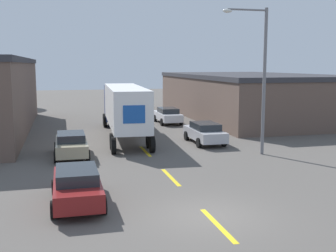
% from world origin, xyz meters
% --- Properties ---
extents(ground_plane, '(160.00, 160.00, 0.00)m').
position_xyz_m(ground_plane, '(0.00, 0.00, 0.00)').
color(ground_plane, '#56514C').
extents(road_centerline, '(0.20, 15.93, 0.01)m').
position_xyz_m(road_centerline, '(0.00, 5.44, 0.00)').
color(road_centerline, yellow).
rests_on(road_centerline, ground_plane).
extents(warehouse_right, '(12.86, 24.08, 4.48)m').
position_xyz_m(warehouse_right, '(13.97, 26.73, 2.25)').
color(warehouse_right, brown).
rests_on(warehouse_right, ground_plane).
extents(semi_truck, '(3.45, 14.51, 3.86)m').
position_xyz_m(semi_truck, '(-0.47, 17.86, 2.36)').
color(semi_truck, navy).
rests_on(semi_truck, ground_plane).
extents(parked_car_left_far, '(1.99, 4.61, 1.45)m').
position_xyz_m(parked_car_left_far, '(-4.56, 11.34, 0.77)').
color(parked_car_left_far, tan).
rests_on(parked_car_left_far, ground_plane).
extents(parked_car_right_far, '(1.99, 4.61, 1.45)m').
position_xyz_m(parked_car_right_far, '(4.56, 23.97, 0.77)').
color(parked_car_right_far, silver).
rests_on(parked_car_right_far, ground_plane).
extents(parked_car_left_near, '(1.99, 4.61, 1.45)m').
position_xyz_m(parked_car_left_near, '(-4.56, 2.50, 0.77)').
color(parked_car_left_near, maroon).
rests_on(parked_car_left_near, ground_plane).
extents(parked_car_right_mid, '(1.99, 4.61, 1.45)m').
position_xyz_m(parked_car_right_mid, '(4.56, 13.52, 0.77)').
color(parked_car_right_mid, '#B2B2B7').
rests_on(parked_car_right_mid, ground_plane).
extents(street_lamp, '(2.82, 0.32, 8.71)m').
position_xyz_m(street_lamp, '(6.45, 9.24, 5.04)').
color(street_lamp, slate).
rests_on(street_lamp, ground_plane).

